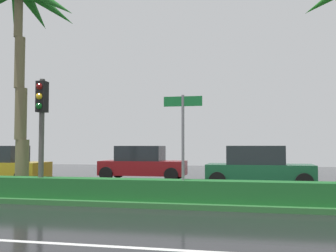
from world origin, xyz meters
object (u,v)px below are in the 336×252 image
street_name_sign (183,133)px  car_in_traffic_third (258,167)px  traffic_signal_median_left (41,115)px  palm_tree_mid_left (19,12)px  car_in_traffic_second (142,163)px  car_in_traffic_leading (1,165)px

street_name_sign → car_in_traffic_third: bearing=69.8°
traffic_signal_median_left → street_name_sign: 4.46m
palm_tree_mid_left → street_name_sign: (5.97, -1.12, -4.29)m
palm_tree_mid_left → car_in_traffic_second: 9.52m
street_name_sign → car_in_traffic_second: bearing=113.0°
car_in_traffic_second → car_in_traffic_leading: bearing=-155.0°
traffic_signal_median_left → car_in_traffic_second: bearing=84.5°
car_in_traffic_third → palm_tree_mid_left: bearing=-150.1°
car_in_traffic_second → car_in_traffic_third: size_ratio=1.00×
palm_tree_mid_left → car_in_traffic_third: 10.86m
street_name_sign → palm_tree_mid_left: bearing=169.4°
street_name_sign → car_in_traffic_second: size_ratio=0.70×
traffic_signal_median_left → car_in_traffic_third: bearing=41.2°
palm_tree_mid_left → car_in_traffic_second: bearing=72.3°
palm_tree_mid_left → car_in_traffic_leading: size_ratio=1.78×
car_in_traffic_second → car_in_traffic_third: bearing=-25.3°
traffic_signal_median_left → car_in_traffic_second: traffic_signal_median_left is taller
car_in_traffic_leading → car_in_traffic_second: size_ratio=1.00×
street_name_sign → car_in_traffic_second: 9.31m
palm_tree_mid_left → car_in_traffic_second: size_ratio=1.78×
traffic_signal_median_left → car_in_traffic_third: 8.89m
palm_tree_mid_left → car_in_traffic_third: size_ratio=1.78×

